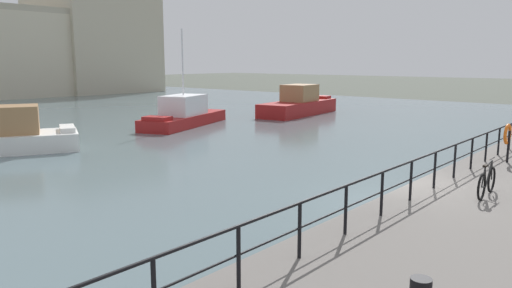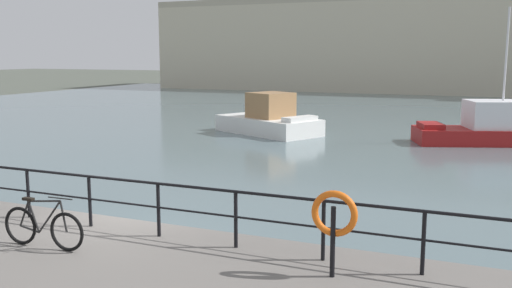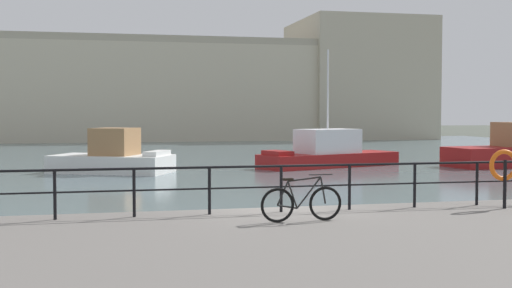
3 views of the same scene
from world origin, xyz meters
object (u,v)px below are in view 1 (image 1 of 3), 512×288
object	(u,v)px
moored_small_launch	(184,114)
parked_bicycle	(487,182)
moored_harbor_tender	(16,136)
life_ring_stand	(508,135)
moored_white_yacht	(299,104)

from	to	relation	value
moored_small_launch	parked_bicycle	world-z (taller)	moored_small_launch
moored_harbor_tender	parked_bicycle	world-z (taller)	moored_harbor_tender
moored_small_launch	life_ring_stand	distance (m)	20.73
moored_small_launch	moored_white_yacht	bearing A→B (deg)	150.79
moored_small_launch	moored_harbor_tender	size ratio (longest dim) A/B	1.33
moored_harbor_tender	parked_bicycle	xyz separation A→B (m)	(3.60, -20.33, 0.37)
moored_white_yacht	parked_bicycle	world-z (taller)	moored_white_yacht
moored_small_launch	moored_harbor_tender	bearing A→B (deg)	-15.15
parked_bicycle	moored_harbor_tender	bearing A→B (deg)	97.78
parked_bicycle	moored_small_launch	bearing A→B (deg)	67.38
life_ring_stand	parked_bicycle	bearing A→B (deg)	-171.37
moored_small_launch	life_ring_stand	bearing A→B (deg)	62.47
life_ring_stand	moored_white_yacht	bearing A→B (deg)	54.29
moored_white_yacht	life_ring_stand	bearing A→B (deg)	-133.16
moored_white_yacht	life_ring_stand	size ratio (longest dim) A/B	6.55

